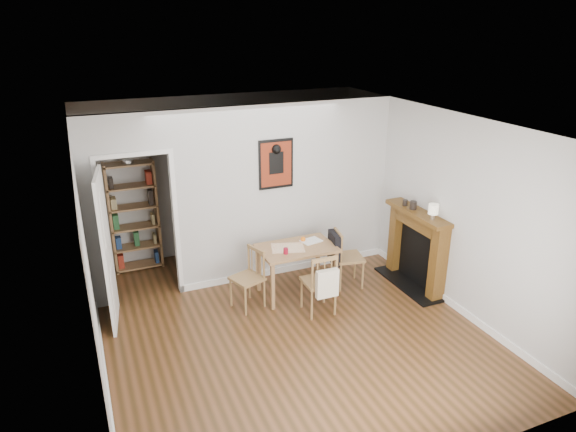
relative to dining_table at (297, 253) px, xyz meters
name	(u,v)px	position (x,y,z in m)	size (l,w,h in m)	color
ground	(286,323)	(-0.44, -0.68, -0.64)	(5.20, 5.20, 0.00)	brown
room_shell	(257,197)	(-0.34, 0.67, 0.66)	(5.20, 5.20, 5.20)	#BBBBB9
dining_table	(297,253)	(0.00, 0.00, 0.00)	(1.06, 0.67, 0.72)	#9A7147
chair_left	(247,279)	(-0.76, -0.08, -0.22)	(0.53, 0.53, 0.84)	#8C6241
chair_right	(347,257)	(0.77, -0.07, -0.18)	(0.56, 0.51, 0.87)	#8C6241
chair_front	(319,282)	(0.07, -0.58, -0.19)	(0.45, 0.50, 0.87)	#8C6241
bookshelf	(134,217)	(-1.96, 1.72, 0.22)	(0.73, 0.29, 1.73)	#9A7147
fireplace	(417,246)	(1.72, -0.43, -0.02)	(0.45, 1.25, 1.16)	brown
red_glass	(286,251)	(-0.23, -0.15, 0.13)	(0.06, 0.06, 0.08)	maroon
orange_fruit	(303,239)	(0.16, 0.13, 0.12)	(0.07, 0.07, 0.07)	orange
placemat	(288,248)	(-0.13, 0.01, 0.09)	(0.45, 0.34, 0.00)	beige
notebook	(311,241)	(0.27, 0.10, 0.09)	(0.28, 0.20, 0.01)	white
mantel_lamp	(433,210)	(1.66, -0.77, 0.66)	(0.14, 0.14, 0.21)	silver
ceramic_jar_a	(413,205)	(1.65, -0.34, 0.58)	(0.10, 0.10, 0.12)	black
ceramic_jar_b	(405,203)	(1.63, -0.17, 0.57)	(0.07, 0.07, 0.09)	black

